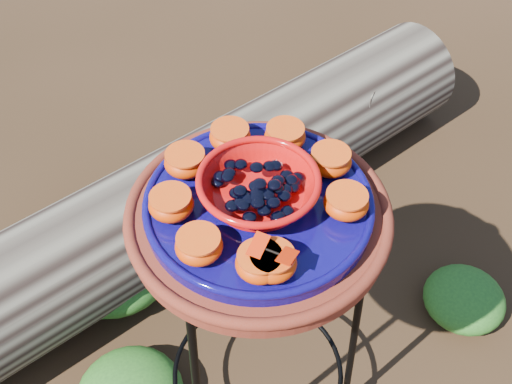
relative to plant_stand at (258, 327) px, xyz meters
name	(u,v)px	position (x,y,z in m)	size (l,w,h in m)	color
plant_stand	(258,327)	(0.00, 0.00, 0.00)	(0.44, 0.44, 0.70)	black
terracotta_saucer	(258,217)	(0.00, 0.00, 0.37)	(0.45, 0.45, 0.04)	maroon
cobalt_plate	(258,206)	(0.00, 0.00, 0.40)	(0.39, 0.39, 0.03)	#020034
red_bowl	(259,190)	(0.00, 0.00, 0.44)	(0.19, 0.19, 0.05)	red
glass_gems	(259,173)	(0.00, 0.00, 0.48)	(0.15, 0.15, 0.03)	black
orange_half_0	(272,262)	(-0.04, -0.14, 0.43)	(0.08, 0.08, 0.04)	red
orange_half_1	(346,203)	(0.12, -0.08, 0.43)	(0.08, 0.08, 0.04)	red
orange_half_2	(330,161)	(0.14, 0.01, 0.43)	(0.08, 0.08, 0.04)	red
orange_half_3	(285,136)	(0.10, 0.10, 0.43)	(0.08, 0.08, 0.04)	red
orange_half_4	(230,137)	(0.01, 0.15, 0.43)	(0.08, 0.08, 0.04)	red
orange_half_5	(186,162)	(-0.08, 0.12, 0.43)	(0.08, 0.08, 0.04)	red
orange_half_6	(171,204)	(-0.14, 0.04, 0.43)	(0.08, 0.08, 0.04)	red
orange_half_7	(199,246)	(-0.13, -0.06, 0.43)	(0.08, 0.08, 0.04)	red
orange_half_8	(260,263)	(-0.06, -0.13, 0.43)	(0.08, 0.08, 0.04)	red
butterfly	(273,251)	(-0.04, -0.14, 0.46)	(0.09, 0.05, 0.02)	red
driftwood_log	(220,180)	(0.16, 0.61, -0.18)	(1.79, 0.47, 0.33)	black
foliage_right	(465,298)	(0.63, 0.00, -0.29)	(0.23, 0.23, 0.11)	#204D19
foliage_back	(114,265)	(-0.22, 0.50, -0.27)	(0.33, 0.33, 0.17)	#204D19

